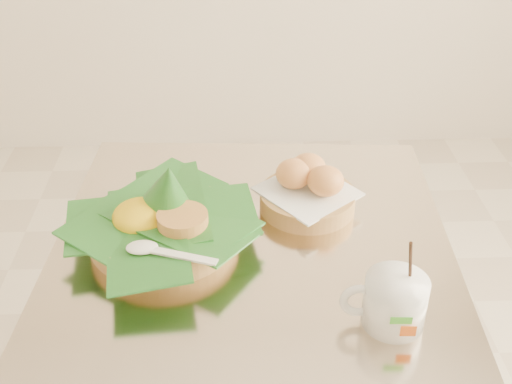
{
  "coord_description": "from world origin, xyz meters",
  "views": [
    {
      "loc": [
        0.12,
        -0.87,
        1.44
      ],
      "look_at": [
        0.16,
        0.09,
        0.82
      ],
      "focal_mm": 45.0,
      "sensor_mm": 36.0,
      "label": 1
    }
  ],
  "objects_px": {
    "coffee_mug": "(393,301)",
    "cafe_table": "(253,326)",
    "bread_basket": "(308,190)",
    "rice_basket": "(162,219)"
  },
  "relations": [
    {
      "from": "cafe_table",
      "to": "coffee_mug",
      "type": "xyz_separation_m",
      "value": [
        0.2,
        -0.22,
        0.26
      ]
    },
    {
      "from": "cafe_table",
      "to": "rice_basket",
      "type": "xyz_separation_m",
      "value": [
        -0.16,
        -0.0,
        0.27
      ]
    },
    {
      "from": "bread_basket",
      "to": "coffee_mug",
      "type": "height_order",
      "value": "coffee_mug"
    },
    {
      "from": "cafe_table",
      "to": "bread_basket",
      "type": "relative_size",
      "value": 3.47
    },
    {
      "from": "rice_basket",
      "to": "coffee_mug",
      "type": "height_order",
      "value": "rice_basket"
    },
    {
      "from": "coffee_mug",
      "to": "cafe_table",
      "type": "bearing_deg",
      "value": 131.75
    },
    {
      "from": "rice_basket",
      "to": "bread_basket",
      "type": "relative_size",
      "value": 1.52
    },
    {
      "from": "cafe_table",
      "to": "bread_basket",
      "type": "distance_m",
      "value": 0.3
    },
    {
      "from": "rice_basket",
      "to": "bread_basket",
      "type": "bearing_deg",
      "value": 19.49
    },
    {
      "from": "cafe_table",
      "to": "coffee_mug",
      "type": "distance_m",
      "value": 0.4
    }
  ]
}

